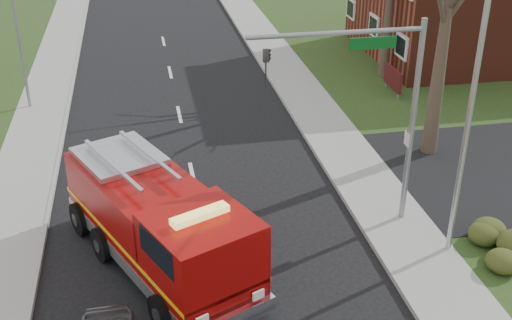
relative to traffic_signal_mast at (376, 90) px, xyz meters
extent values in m
plane|color=black|center=(-5.21, -1.50, -4.71)|extent=(120.00, 120.00, 0.00)
cube|color=gray|center=(0.99, -1.50, -4.63)|extent=(2.40, 80.00, 0.15)
cube|color=silver|center=(6.24, 16.50, -2.71)|extent=(0.12, 1.40, 1.20)
cube|color=#481013|center=(5.29, 11.00, -3.81)|extent=(0.12, 2.00, 1.00)
cylinder|color=gray|center=(5.29, 10.20, -4.26)|extent=(0.08, 0.08, 0.90)
cylinder|color=gray|center=(5.29, 11.80, -4.26)|extent=(0.08, 0.08, 0.90)
cone|color=#3F3325|center=(4.29, 4.50, 1.29)|extent=(0.64, 0.64, 12.00)
cylinder|color=gray|center=(1.29, 0.00, -1.31)|extent=(0.18, 0.18, 6.80)
cylinder|color=gray|center=(-1.31, 0.00, 1.79)|extent=(5.20, 0.14, 0.14)
cube|color=#0C591E|center=(-0.21, 0.00, 1.44)|extent=(1.40, 0.06, 0.35)
imported|color=black|center=(-3.31, 0.00, 1.44)|extent=(0.22, 0.18, 1.10)
cylinder|color=#B7BABF|center=(1.99, -2.00, -0.51)|extent=(0.16, 0.16, 8.40)
cylinder|color=gray|center=(-12.01, 12.50, -1.21)|extent=(0.14, 0.14, 7.00)
cube|color=#930806|center=(-7.20, 0.15, -3.19)|extent=(4.42, 5.69, 2.06)
cube|color=#930806|center=(-5.67, -3.24, -3.04)|extent=(3.37, 3.37, 2.35)
cube|color=#B7BABF|center=(-6.72, -0.93, -4.02)|extent=(5.49, 8.02, 0.44)
cube|color=#E5B20C|center=(-6.72, -0.93, -3.48)|extent=(5.50, 8.02, 0.12)
cube|color=black|center=(-5.22, -4.23, -2.31)|extent=(2.09, 1.02, 0.83)
cube|color=#E5D866|center=(-5.67, -3.24, -1.72)|extent=(1.57, 0.96, 0.18)
cylinder|color=black|center=(-6.78, -3.86, -4.17)|extent=(0.76, 1.12, 1.08)
cylinder|color=black|center=(-4.47, -2.81, -4.17)|extent=(0.76, 1.12, 1.08)
cylinder|color=black|center=(-9.09, 1.23, -4.17)|extent=(0.76, 1.12, 1.08)
cylinder|color=black|center=(-6.77, 2.28, -4.17)|extent=(0.76, 1.12, 1.08)
camera|label=1|loc=(-6.86, -16.92, 6.72)|focal=45.00mm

